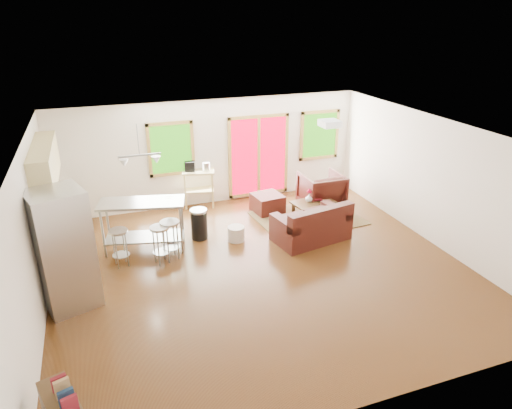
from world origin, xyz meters
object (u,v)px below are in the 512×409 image
object	(u,v)px
island	(143,217)
loveseat	(312,226)
coffee_table	(313,204)
armchair	(321,189)
rug	(308,218)
refrigerator	(64,250)
kitchen_cart	(198,176)
ottoman	(267,203)

from	to	relation	value
island	loveseat	bearing A→B (deg)	-12.87
coffee_table	armchair	world-z (taller)	armchair
rug	coffee_table	xyz separation A→B (m)	(0.15, 0.04, 0.33)
rug	armchair	xyz separation A→B (m)	(0.58, 0.49, 0.48)
loveseat	refrigerator	bearing A→B (deg)	178.42
rug	island	world-z (taller)	island
loveseat	island	distance (m)	3.49
rug	coffee_table	world-z (taller)	coffee_table
rug	kitchen_cart	bearing A→B (deg)	144.26
kitchen_cart	armchair	bearing A→B (deg)	-21.60
ottoman	island	distance (m)	3.20
coffee_table	refrigerator	xyz separation A→B (m)	(-5.30, -1.77, 0.67)
loveseat	kitchen_cart	size ratio (longest dim) A/B	1.43
kitchen_cart	ottoman	bearing A→B (deg)	-31.57
armchair	ottoman	bearing A→B (deg)	-8.08
rug	refrigerator	bearing A→B (deg)	-161.47
armchair	island	distance (m)	4.42
loveseat	island	size ratio (longest dim) A/B	0.95
coffee_table	kitchen_cart	xyz separation A→B (m)	(-2.39, 1.57, 0.46)
refrigerator	kitchen_cart	world-z (taller)	refrigerator
island	kitchen_cart	world-z (taller)	kitchen_cart
ottoman	refrigerator	xyz separation A→B (m)	(-4.40, -2.42, 0.78)
ottoman	refrigerator	size ratio (longest dim) A/B	0.33
coffee_table	island	bearing A→B (deg)	-176.01
coffee_table	island	distance (m)	3.95
ottoman	kitchen_cart	world-z (taller)	kitchen_cart
rug	refrigerator	xyz separation A→B (m)	(-5.15, -1.73, 0.99)
ottoman	kitchen_cart	distance (m)	1.83
armchair	refrigerator	world-z (taller)	refrigerator
loveseat	ottoman	bearing A→B (deg)	91.76
loveseat	armchair	bearing A→B (deg)	46.72
loveseat	kitchen_cart	xyz separation A→B (m)	(-1.84, 2.61, 0.48)
loveseat	rug	bearing A→B (deg)	58.58
ottoman	island	xyz separation A→B (m)	(-3.02, -0.93, 0.50)
loveseat	ottoman	size ratio (longest dim) A/B	2.53
loveseat	coffee_table	size ratio (longest dim) A/B	1.59
armchair	ottoman	size ratio (longest dim) A/B	1.48
ottoman	refrigerator	distance (m)	5.08
refrigerator	kitchen_cart	distance (m)	4.43
ottoman	refrigerator	world-z (taller)	refrigerator
loveseat	armchair	distance (m)	1.79
loveseat	refrigerator	world-z (taller)	refrigerator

